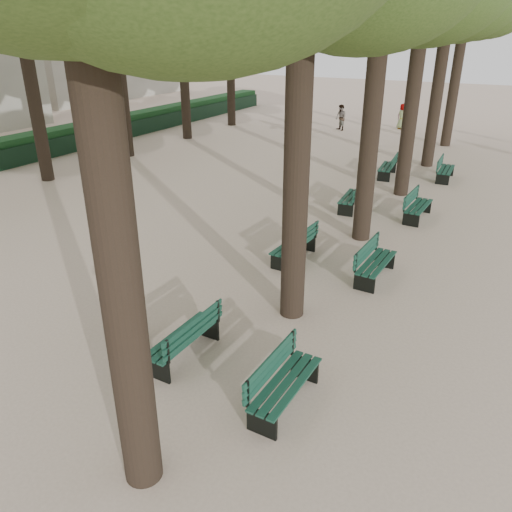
% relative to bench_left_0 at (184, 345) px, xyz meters
% --- Properties ---
extents(ground, '(120.00, 120.00, 0.00)m').
position_rel_bench_left_0_xyz_m(ground, '(-0.37, -0.55, -0.27)').
color(ground, '#CBB19A').
rests_on(ground, ground).
extents(bench_left_0, '(0.61, 1.81, 0.92)m').
position_rel_bench_left_0_xyz_m(bench_left_0, '(0.00, 0.00, 0.00)').
color(bench_left_0, black).
rests_on(bench_left_0, ground).
extents(bench_left_1, '(0.69, 1.83, 0.92)m').
position_rel_bench_left_0_xyz_m(bench_left_1, '(-0.00, 5.04, 0.00)').
color(bench_left_1, black).
rests_on(bench_left_1, ground).
extents(bench_left_2, '(0.73, 1.84, 0.92)m').
position_rel_bench_left_0_xyz_m(bench_left_2, '(-0.00, 9.86, 0.00)').
color(bench_left_2, black).
rests_on(bench_left_2, ground).
extents(bench_left_3, '(0.74, 1.85, 0.92)m').
position_rel_bench_left_0_xyz_m(bench_left_3, '(-0.00, 14.63, 0.00)').
color(bench_left_3, black).
rests_on(bench_left_3, ground).
extents(bench_right_0, '(0.62, 1.81, 0.92)m').
position_rel_bench_left_0_xyz_m(bench_right_0, '(2.27, -0.31, 0.00)').
color(bench_right_0, black).
rests_on(bench_right_0, ground).
extents(bench_right_1, '(0.65, 1.82, 0.92)m').
position_rel_bench_left_0_xyz_m(bench_right_1, '(2.27, 4.98, 0.00)').
color(bench_right_1, black).
rests_on(bench_right_1, ground).
extents(bench_right_2, '(0.65, 1.82, 0.92)m').
position_rel_bench_left_0_xyz_m(bench_right_2, '(2.27, 9.95, 0.00)').
color(bench_right_2, black).
rests_on(bench_right_2, ground).
extents(bench_right_3, '(0.64, 1.82, 0.92)m').
position_rel_bench_left_0_xyz_m(bench_right_3, '(2.27, 15.31, 0.00)').
color(bench_right_3, black).
rests_on(bench_right_3, ground).
extents(man_with_map, '(0.72, 0.76, 1.71)m').
position_rel_bench_left_0_xyz_m(man_with_map, '(-1.13, -0.07, 0.58)').
color(man_with_map, black).
rests_on(man_with_map, ground).
extents(pedestrian_a, '(0.79, 0.70, 1.55)m').
position_rel_bench_left_0_xyz_m(pedestrian_a, '(-5.41, 24.01, 0.51)').
color(pedestrian_a, '#262628').
rests_on(pedestrian_a, ground).
extents(pedestrian_e, '(0.50, 1.78, 1.89)m').
position_rel_bench_left_0_xyz_m(pedestrian_e, '(-6.56, 21.29, 0.67)').
color(pedestrian_e, '#262628').
rests_on(pedestrian_e, ground).
extents(pedestrian_d, '(0.82, 0.61, 1.56)m').
position_rel_bench_left_0_xyz_m(pedestrian_d, '(-2.16, 26.27, 0.51)').
color(pedestrian_d, '#262628').
rests_on(pedestrian_d, ground).
extents(fence, '(0.08, 42.00, 0.90)m').
position_rel_bench_left_0_xyz_m(fence, '(-15.37, 10.45, 0.18)').
color(fence, black).
rests_on(fence, ground).
extents(hedge, '(1.20, 42.00, 1.20)m').
position_rel_bench_left_0_xyz_m(hedge, '(-16.07, 10.45, 0.33)').
color(hedge, '#143B1B').
rests_on(hedge, ground).
extents(building_far, '(12.00, 16.00, 7.00)m').
position_rel_bench_left_0_xyz_m(building_far, '(-33.37, 29.45, 3.23)').
color(building_far, '#B7B2A3').
rests_on(building_far, ground).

